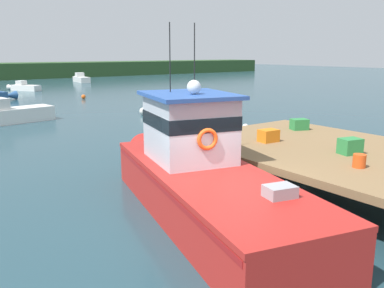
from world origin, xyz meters
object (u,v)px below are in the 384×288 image
crate_stack_near_edge (350,146)px  moored_boat_far_left (4,115)px  crate_stack_mid_dock (268,136)px  mooring_buoy_outer (143,111)px  bait_bucket (359,161)px  moored_boat_outer_mooring (81,79)px  mooring_buoy_channel_marker (245,127)px  moored_boat_far_right (24,87)px  main_fishing_boat (199,173)px  mooring_buoy_spare_mooring (83,97)px  crate_single_far (299,124)px

crate_stack_near_edge → moored_boat_far_left: crate_stack_near_edge is taller
crate_stack_mid_dock → mooring_buoy_outer: 14.92m
bait_bucket → mooring_buoy_outer: 18.39m
moored_boat_outer_mooring → mooring_buoy_channel_marker: (-6.87, -39.83, -0.27)m
moored_boat_far_left → bait_bucket: bearing=-78.4°
crate_stack_near_edge → moored_boat_far_right: (1.56, 40.01, -1.06)m
bait_bucket → mooring_buoy_channel_marker: bait_bucket is taller
mooring_buoy_outer → moored_boat_outer_mooring: bearing=75.1°
bait_bucket → moored_boat_far_left: 20.17m
main_fishing_boat → moored_boat_far_left: 17.26m
crate_stack_near_edge → bait_bucket: (-1.08, -0.95, -0.06)m
moored_boat_far_left → mooring_buoy_spare_mooring: bearing=47.9°
mooring_buoy_channel_marker → mooring_buoy_spare_mooring: bearing=93.1°
crate_stack_mid_dock → bait_bucket: crate_stack_mid_dock is taller
main_fishing_boat → mooring_buoy_outer: size_ratio=20.12×
bait_bucket → moored_boat_outer_mooring: size_ratio=0.07×
mooring_buoy_channel_marker → mooring_buoy_spare_mooring: size_ratio=0.90×
crate_stack_near_edge → moored_boat_far_right: crate_stack_near_edge is taller
moored_boat_outer_mooring → mooring_buoy_outer: bearing=-104.9°
main_fishing_boat → moored_boat_outer_mooring: main_fishing_boat is taller
main_fishing_boat → crate_single_far: main_fishing_boat is taller
mooring_buoy_spare_mooring → moored_boat_far_right: bearing=99.9°
moored_boat_far_right → mooring_buoy_channel_marker: (3.06, -31.02, -0.19)m
main_fishing_boat → crate_single_far: 6.35m
crate_stack_mid_dock → crate_single_far: bearing=17.2°
main_fishing_boat → crate_single_far: bearing=15.9°
moored_boat_far_right → mooring_buoy_outer: (1.45, -23.06, -0.12)m
moored_boat_outer_mooring → moored_boat_far_left: moored_boat_far_left is taller
moored_boat_far_left → crate_stack_near_edge: bearing=-74.7°
mooring_buoy_spare_mooring → crate_single_far: bearing=-93.9°
crate_stack_mid_dock → moored_boat_outer_mooring: size_ratio=0.12×
crate_stack_mid_dock → moored_boat_far_right: (2.20, 37.48, -1.03)m
crate_stack_near_edge → mooring_buoy_channel_marker: bearing=62.8°
crate_single_far → crate_stack_near_edge: bearing=-119.4°
mooring_buoy_spare_mooring → mooring_buoy_outer: size_ratio=0.78×
crate_stack_mid_dock → bait_bucket: bearing=-97.1°
bait_bucket → moored_boat_far_right: bearing=86.3°
crate_single_far → mooring_buoy_outer: crate_single_far is taller
moored_boat_far_left → crate_stack_mid_dock: bearing=-74.6°
moored_boat_far_right → moored_boat_far_left: bearing=-107.5°
crate_single_far → moored_boat_far_right: size_ratio=0.15×
main_fishing_boat → moored_boat_far_left: bearing=93.0°
crate_single_far → mooring_buoy_channel_marker: (2.76, 5.69, -1.23)m
crate_stack_near_edge → mooring_buoy_spare_mooring: (3.57, 28.43, -1.23)m
bait_bucket → mooring_buoy_spare_mooring: bait_bucket is taller
crate_stack_mid_dock → crate_stack_near_edge: size_ratio=1.00×
crate_stack_mid_dock → mooring_buoy_channel_marker: 8.42m
bait_bucket → moored_boat_far_left: (-4.05, 19.74, -0.86)m
mooring_buoy_spare_mooring → crate_stack_near_edge: bearing=-97.2°
crate_single_far → moored_boat_outer_mooring: bearing=78.1°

